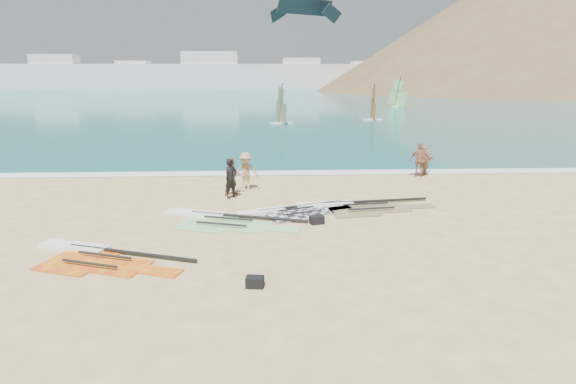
{
  "coord_description": "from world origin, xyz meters",
  "views": [
    {
      "loc": [
        -1.67,
        -14.43,
        5.63
      ],
      "look_at": [
        -0.86,
        4.0,
        1.0
      ],
      "focal_mm": 30.0,
      "sensor_mm": 36.0,
      "label": 1
    }
  ],
  "objects_px": {
    "rig_orange": "(354,206)",
    "beachgoer_mid": "(246,171)",
    "beachgoer_right": "(426,161)",
    "beachgoer_back": "(420,160)",
    "gear_bag_near": "(317,220)",
    "gear_bag_far": "(255,282)",
    "beachgoer_left": "(233,176)",
    "rig_red": "(94,256)",
    "person_wetsuit": "(231,179)",
    "rig_grey": "(286,212)",
    "rig_green": "(218,219)"
  },
  "relations": [
    {
      "from": "beachgoer_back",
      "to": "beachgoer_right",
      "type": "xyz_separation_m",
      "value": [
        0.45,
        0.38,
        -0.11
      ]
    },
    {
      "from": "gear_bag_near",
      "to": "gear_bag_far",
      "type": "distance_m",
      "value": 5.88
    },
    {
      "from": "rig_grey",
      "to": "beachgoer_right",
      "type": "relative_size",
      "value": 3.03
    },
    {
      "from": "gear_bag_far",
      "to": "beachgoer_left",
      "type": "height_order",
      "value": "beachgoer_left"
    },
    {
      "from": "rig_red",
      "to": "beachgoer_back",
      "type": "bearing_deg",
      "value": 58.49
    },
    {
      "from": "rig_green",
      "to": "gear_bag_near",
      "type": "relative_size",
      "value": 11.51
    },
    {
      "from": "beachgoer_mid",
      "to": "beachgoer_right",
      "type": "xyz_separation_m",
      "value": [
        9.83,
        3.02,
        -0.11
      ]
    },
    {
      "from": "rig_grey",
      "to": "rig_green",
      "type": "distance_m",
      "value": 2.85
    },
    {
      "from": "rig_grey",
      "to": "beachgoer_left",
      "type": "xyz_separation_m",
      "value": [
        -2.37,
        3.13,
        0.84
      ]
    },
    {
      "from": "rig_orange",
      "to": "beachgoer_right",
      "type": "distance_m",
      "value": 8.17
    },
    {
      "from": "gear_bag_far",
      "to": "person_wetsuit",
      "type": "relative_size",
      "value": 0.26
    },
    {
      "from": "person_wetsuit",
      "to": "beachgoer_right",
      "type": "xyz_separation_m",
      "value": [
        10.45,
        4.51,
        -0.09
      ]
    },
    {
      "from": "gear_bag_near",
      "to": "gear_bag_far",
      "type": "relative_size",
      "value": 1.05
    },
    {
      "from": "beachgoer_mid",
      "to": "rig_red",
      "type": "bearing_deg",
      "value": -119.02
    },
    {
      "from": "rig_grey",
      "to": "rig_green",
      "type": "relative_size",
      "value": 0.86
    },
    {
      "from": "gear_bag_near",
      "to": "beachgoer_back",
      "type": "bearing_deg",
      "value": 51.51
    },
    {
      "from": "rig_green",
      "to": "beachgoer_right",
      "type": "relative_size",
      "value": 3.53
    },
    {
      "from": "rig_green",
      "to": "beachgoer_right",
      "type": "xyz_separation_m",
      "value": [
        10.74,
        7.97,
        0.77
      ]
    },
    {
      "from": "rig_green",
      "to": "rig_red",
      "type": "relative_size",
      "value": 1.07
    },
    {
      "from": "gear_bag_far",
      "to": "beachgoer_mid",
      "type": "bearing_deg",
      "value": 93.48
    },
    {
      "from": "beachgoer_mid",
      "to": "beachgoer_back",
      "type": "relative_size",
      "value": 1.0
    },
    {
      "from": "rig_red",
      "to": "beachgoer_left",
      "type": "height_order",
      "value": "beachgoer_left"
    },
    {
      "from": "beachgoer_back",
      "to": "rig_orange",
      "type": "bearing_deg",
      "value": 59.62
    },
    {
      "from": "beachgoer_right",
      "to": "gear_bag_far",
      "type": "bearing_deg",
      "value": -173.63
    },
    {
      "from": "rig_grey",
      "to": "beachgoer_left",
      "type": "height_order",
      "value": "beachgoer_left"
    },
    {
      "from": "rig_orange",
      "to": "gear_bag_far",
      "type": "height_order",
      "value": "gear_bag_far"
    },
    {
      "from": "rig_red",
      "to": "gear_bag_near",
      "type": "bearing_deg",
      "value": 42.28
    },
    {
      "from": "rig_orange",
      "to": "beachgoer_mid",
      "type": "height_order",
      "value": "beachgoer_mid"
    },
    {
      "from": "beachgoer_left",
      "to": "beachgoer_back",
      "type": "xyz_separation_m",
      "value": [
        9.97,
        3.57,
        0.05
      ]
    },
    {
      "from": "beachgoer_left",
      "to": "rig_red",
      "type": "bearing_deg",
      "value": -137.85
    },
    {
      "from": "gear_bag_near",
      "to": "gear_bag_far",
      "type": "xyz_separation_m",
      "value": [
        -2.23,
        -5.44,
        -0.02
      ]
    },
    {
      "from": "rig_grey",
      "to": "gear_bag_near",
      "type": "distance_m",
      "value": 1.84
    },
    {
      "from": "beachgoer_left",
      "to": "beachgoer_mid",
      "type": "xyz_separation_m",
      "value": [
        0.59,
        0.92,
        0.04
      ]
    },
    {
      "from": "person_wetsuit",
      "to": "beachgoer_mid",
      "type": "xyz_separation_m",
      "value": [
        0.62,
        1.48,
        0.02
      ]
    },
    {
      "from": "person_wetsuit",
      "to": "beachgoer_mid",
      "type": "bearing_deg",
      "value": 24.37
    },
    {
      "from": "rig_grey",
      "to": "gear_bag_far",
      "type": "height_order",
      "value": "gear_bag_far"
    },
    {
      "from": "person_wetsuit",
      "to": "beachgoer_right",
      "type": "distance_m",
      "value": 11.38
    },
    {
      "from": "rig_orange",
      "to": "gear_bag_far",
      "type": "relative_size",
      "value": 12.49
    },
    {
      "from": "rig_orange",
      "to": "gear_bag_near",
      "type": "distance_m",
      "value": 2.86
    },
    {
      "from": "beachgoer_mid",
      "to": "beachgoer_back",
      "type": "distance_m",
      "value": 9.74
    },
    {
      "from": "gear_bag_near",
      "to": "beachgoer_back",
      "type": "xyz_separation_m",
      "value": [
        6.48,
        8.15,
        0.77
      ]
    },
    {
      "from": "rig_red",
      "to": "person_wetsuit",
      "type": "bearing_deg",
      "value": 81.27
    },
    {
      "from": "gear_bag_near",
      "to": "rig_red",
      "type": "bearing_deg",
      "value": -156.97
    },
    {
      "from": "gear_bag_far",
      "to": "person_wetsuit",
      "type": "distance_m",
      "value": 9.58
    },
    {
      "from": "rig_red",
      "to": "gear_bag_near",
      "type": "relative_size",
      "value": 10.79
    },
    {
      "from": "gear_bag_far",
      "to": "beachgoer_left",
      "type": "relative_size",
      "value": 0.27
    },
    {
      "from": "rig_red",
      "to": "beachgoer_right",
      "type": "bearing_deg",
      "value": 58.52
    },
    {
      "from": "gear_bag_far",
      "to": "beachgoer_mid",
      "type": "distance_m",
      "value": 11.0
    },
    {
      "from": "rig_green",
      "to": "person_wetsuit",
      "type": "height_order",
      "value": "person_wetsuit"
    },
    {
      "from": "gear_bag_far",
      "to": "beachgoer_back",
      "type": "bearing_deg",
      "value": 57.35
    }
  ]
}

